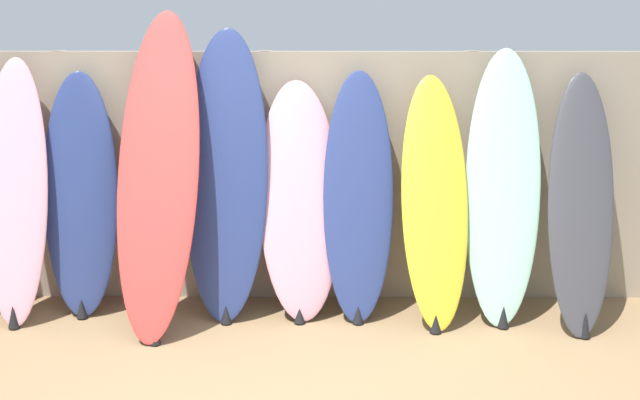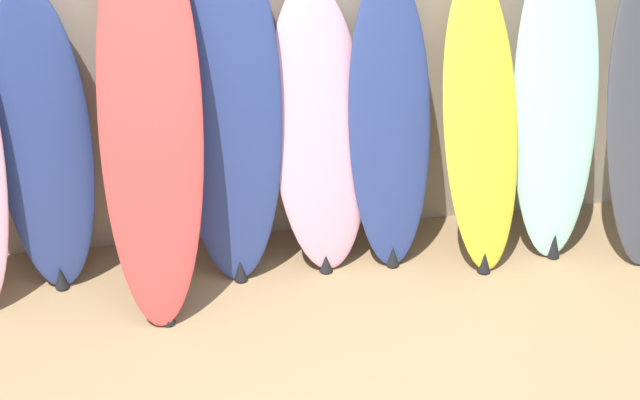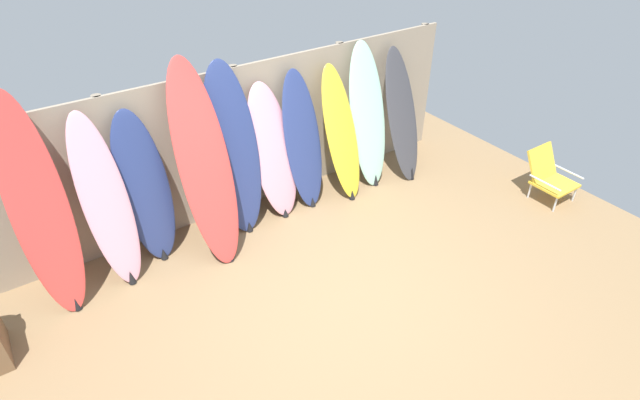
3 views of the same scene
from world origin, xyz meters
TOP-DOWN VIEW (x-y plane):
  - fence_back at (-0.00, 2.01)m, footprint 6.08×0.11m
  - surfboard_pink_1 at (-1.68, 1.61)m, footprint 0.46×0.60m
  - surfboard_navy_2 at (-1.27, 1.72)m, footprint 0.52×0.42m
  - surfboard_red_3 at (-0.68, 1.48)m, footprint 0.62×0.93m
  - surfboard_navy_4 at (-0.26, 1.67)m, footprint 0.61×0.54m
  - surfboard_pink_5 at (0.25, 1.69)m, footprint 0.63×0.60m
  - surfboard_navy_6 at (0.65, 1.66)m, footprint 0.48×0.48m
  - surfboard_yellow_7 at (1.16, 1.57)m, footprint 0.50×0.67m
  - surfboard_seafoam_8 at (1.62, 1.64)m, footprint 0.56×0.63m
  - surfboard_charcoal_9 at (2.13, 1.53)m, footprint 0.51×0.76m

SIDE VIEW (x-z plane):
  - surfboard_pink_5 at x=0.25m, z-range -0.01..1.62m
  - surfboard_charcoal_9 at x=2.13m, z-range -0.02..1.67m
  - surfboard_yellow_7 at x=1.16m, z-range -0.01..1.66m
  - surfboard_navy_2 at x=-1.27m, z-range -0.01..1.67m
  - surfboard_navy_6 at x=0.65m, z-range -0.01..1.68m
  - surfboard_pink_1 at x=-1.68m, z-range -0.01..1.77m
  - fence_back at x=0.00m, z-range 0.00..1.80m
  - surfboard_seafoam_8 at x=1.62m, z-range -0.01..1.83m
  - surfboard_navy_4 at x=-0.26m, z-range -0.01..1.97m
  - surfboard_red_3 at x=-0.68m, z-range -0.01..2.08m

